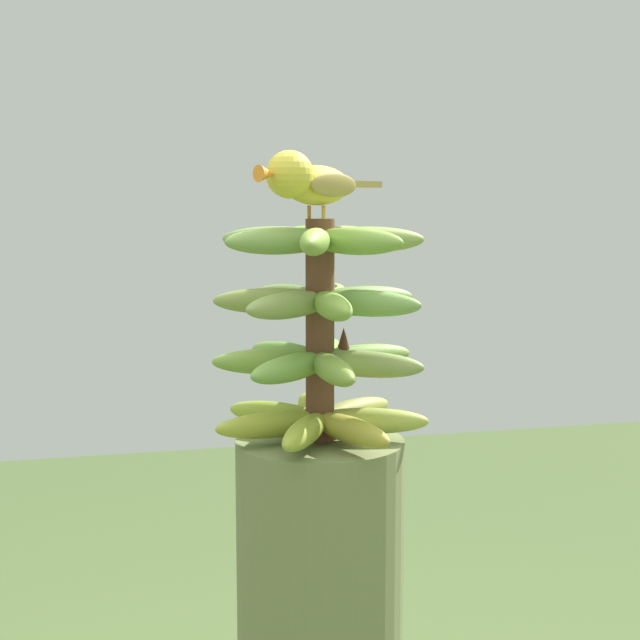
{
  "coord_description": "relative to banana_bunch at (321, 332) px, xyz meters",
  "views": [
    {
      "loc": [
        0.29,
        1.16,
        1.39
      ],
      "look_at": [
        0.0,
        0.0,
        1.24
      ],
      "focal_mm": 52.15,
      "sensor_mm": 36.0,
      "label": 1
    }
  ],
  "objects": [
    {
      "name": "banana_bunch",
      "position": [
        0.0,
        0.0,
        0.0
      ],
      "size": [
        0.29,
        0.29,
        0.29
      ],
      "color": "brown",
      "rests_on": "banana_tree"
    },
    {
      "name": "perched_bird",
      "position": [
        0.02,
        0.02,
        0.19
      ],
      "size": [
        0.19,
        0.13,
        0.08
      ],
      "color": "#C68933",
      "rests_on": "banana_bunch"
    }
  ]
}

